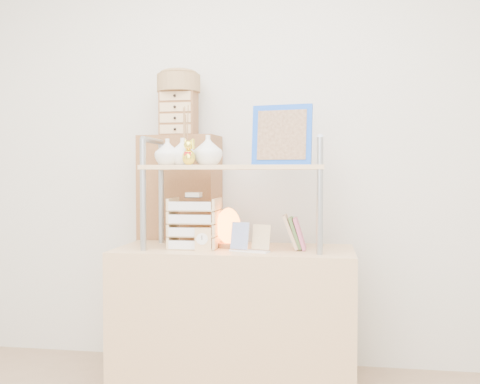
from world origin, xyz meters
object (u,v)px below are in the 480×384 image
(cabinet, at_px, (180,251))
(salt_lamp, at_px, (228,227))
(desk, at_px, (234,321))
(letter_tray, at_px, (194,226))

(cabinet, height_order, salt_lamp, cabinet)
(desk, relative_size, letter_tray, 4.22)
(cabinet, distance_m, salt_lamp, 0.52)
(cabinet, bearing_deg, letter_tray, -60.28)
(cabinet, xyz_separation_m, letter_tray, (0.18, -0.39, 0.19))
(cabinet, xyz_separation_m, salt_lamp, (0.35, -0.35, 0.18))
(salt_lamp, bearing_deg, letter_tray, -165.48)
(cabinet, bearing_deg, salt_lamp, -39.73)
(cabinet, relative_size, letter_tray, 4.75)
(desk, bearing_deg, cabinet, 136.13)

